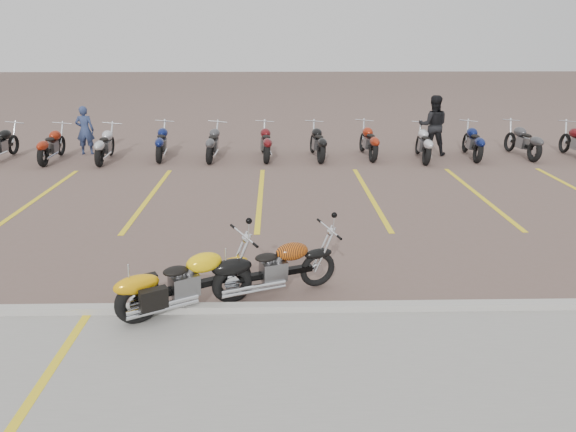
# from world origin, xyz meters

# --- Properties ---
(ground) EXTENTS (100.00, 100.00, 0.00)m
(ground) POSITION_xyz_m (0.00, 0.00, 0.00)
(ground) COLOR brown
(ground) RESTS_ON ground
(concrete_apron) EXTENTS (60.00, 5.00, 0.01)m
(concrete_apron) POSITION_xyz_m (0.00, -4.50, 0.01)
(concrete_apron) COLOR #9E9B93
(concrete_apron) RESTS_ON ground
(curb) EXTENTS (60.00, 0.18, 0.12)m
(curb) POSITION_xyz_m (0.00, -2.00, 0.06)
(curb) COLOR #ADAAA3
(curb) RESTS_ON ground
(parking_stripes) EXTENTS (38.00, 5.50, 0.01)m
(parking_stripes) POSITION_xyz_m (0.00, 4.00, 0.00)
(parking_stripes) COLOR yellow
(parking_stripes) RESTS_ON ground
(apron_stripe) EXTENTS (0.12, 5.00, 0.00)m
(apron_stripe) POSITION_xyz_m (-2.30, -4.50, 0.01)
(apron_stripe) COLOR yellow
(apron_stripe) RESTS_ON concrete_apron
(yellow_cruiser) EXTENTS (1.86, 1.14, 0.85)m
(yellow_cruiser) POSITION_xyz_m (-0.95, -1.94, 0.42)
(yellow_cruiser) COLOR black
(yellow_cruiser) RESTS_ON ground
(flame_cruiser) EXTENTS (1.90, 0.83, 0.82)m
(flame_cruiser) POSITION_xyz_m (0.32, -1.44, 0.41)
(flame_cruiser) COLOR black
(flame_cruiser) RESTS_ON ground
(person_a) EXTENTS (0.61, 0.43, 1.58)m
(person_a) POSITION_xyz_m (-5.84, 9.16, 0.79)
(person_a) COLOR navy
(person_a) RESTS_ON ground
(person_b) EXTENTS (1.06, 0.90, 1.93)m
(person_b) POSITION_xyz_m (5.49, 8.80, 0.96)
(person_b) COLOR black
(person_b) RESTS_ON ground
(bg_bike_row) EXTENTS (20.46, 2.01, 1.10)m
(bg_bike_row) POSITION_xyz_m (1.67, 8.20, 0.55)
(bg_bike_row) COLOR black
(bg_bike_row) RESTS_ON ground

